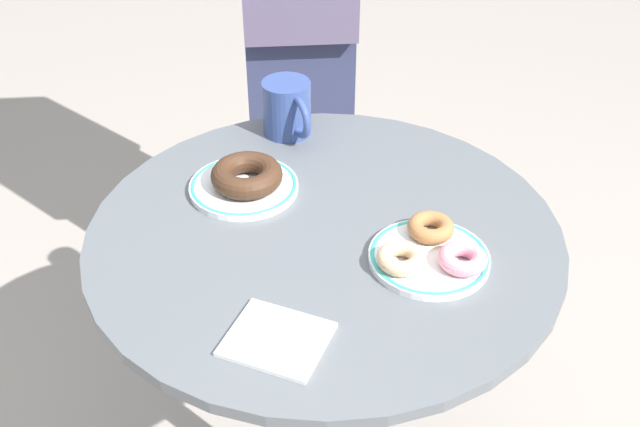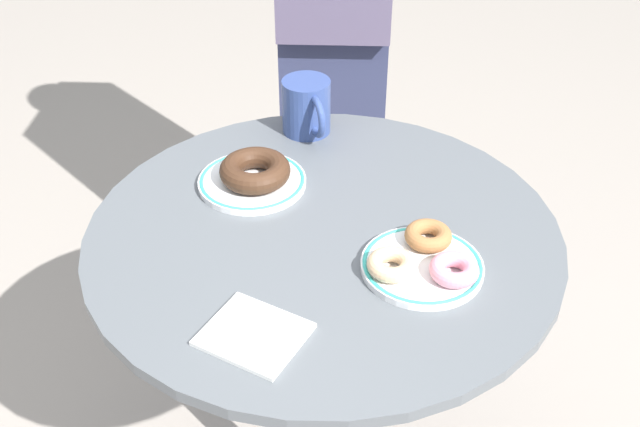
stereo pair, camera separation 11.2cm
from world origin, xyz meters
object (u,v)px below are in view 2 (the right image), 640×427
object	(u,v)px
cafe_table	(323,336)
coffee_mug	(307,107)
paper_napkin	(254,334)
plate_right	(422,266)
donut_glazed	(391,264)
donut_chocolate	(255,170)
donut_cinnamon	(428,236)
donut_pink_frosted	(454,270)
plate_left	(252,181)
person_figure	(335,30)

from	to	relation	value
cafe_table	coffee_mug	distance (m)	0.39
paper_napkin	coffee_mug	size ratio (longest dim) A/B	1.01
plate_right	donut_glazed	size ratio (longest dim) A/B	2.53
donut_chocolate	paper_napkin	world-z (taller)	donut_chocolate
donut_cinnamon	donut_glazed	xyz separation A→B (m)	(-0.00, -0.08, 0.00)
cafe_table	coffee_mug	size ratio (longest dim) A/B	6.47
cafe_table	donut_pink_frosted	distance (m)	0.32
cafe_table	donut_glazed	size ratio (longest dim) A/B	11.52
donut_cinnamon	plate_left	bearing A→B (deg)	-171.30
donut_pink_frosted	coffee_mug	size ratio (longest dim) A/B	0.56
donut_pink_frosted	donut_glazed	world-z (taller)	same
donut_pink_frosted	person_figure	bearing A→B (deg)	140.57
plate_right	coffee_mug	bearing A→B (deg)	153.99
donut_cinnamon	donut_glazed	world-z (taller)	same
plate_right	donut_cinnamon	world-z (taller)	donut_cinnamon
person_figure	coffee_mug	bearing A→B (deg)	-56.94
person_figure	cafe_table	bearing A→B (deg)	-51.74
person_figure	donut_pink_frosted	bearing A→B (deg)	-39.43
donut_cinnamon	person_figure	xyz separation A→B (m)	(-0.58, 0.49, -0.01)
plate_left	donut_chocolate	distance (m)	0.02
coffee_mug	donut_glazed	bearing A→B (deg)	-32.64
cafe_table	plate_right	distance (m)	0.28
plate_left	paper_napkin	bearing A→B (deg)	-44.99
donut_chocolate	coffee_mug	xyz separation A→B (m)	(-0.05, 0.18, 0.02)
donut_pink_frosted	donut_chocolate	bearing A→B (deg)	-178.96
plate_right	paper_napkin	xyz separation A→B (m)	(-0.09, -0.24, -0.00)
donut_glazed	person_figure	size ratio (longest dim) A/B	0.04
donut_cinnamon	donut_chocolate	bearing A→B (deg)	-171.29
plate_right	donut_pink_frosted	world-z (taller)	donut_pink_frosted
cafe_table	donut_pink_frosted	world-z (taller)	donut_pink_frosted
plate_right	paper_napkin	bearing A→B (deg)	-109.54
donut_pink_frosted	plate_right	bearing A→B (deg)	-175.28
donut_pink_frosted	person_figure	xyz separation A→B (m)	(-0.64, 0.53, -0.01)
donut_cinnamon	coffee_mug	distance (m)	0.37
plate_left	donut_pink_frosted	world-z (taller)	donut_pink_frosted
plate_right	person_figure	xyz separation A→B (m)	(-0.60, 0.53, 0.00)
paper_napkin	plate_left	bearing A→B (deg)	135.01
donut_cinnamon	coffee_mug	bearing A→B (deg)	158.51
person_figure	donut_chocolate	bearing A→B (deg)	-62.30
paper_napkin	coffee_mug	distance (m)	0.51
plate_left	coffee_mug	xyz separation A→B (m)	(-0.04, 0.18, 0.04)
plate_left	paper_napkin	distance (m)	0.34
paper_napkin	donut_glazed	bearing A→B (deg)	72.46
cafe_table	donut_glazed	xyz separation A→B (m)	(0.14, -0.02, 0.24)
donut_cinnamon	coffee_mug	world-z (taller)	coffee_mug
plate_left	paper_napkin	world-z (taller)	plate_left
cafe_table	plate_left	size ratio (longest dim) A/B	4.49
donut_glazed	donut_chocolate	bearing A→B (deg)	172.47
plate_left	donut_chocolate	bearing A→B (deg)	8.28
donut_chocolate	paper_napkin	bearing A→B (deg)	-45.95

